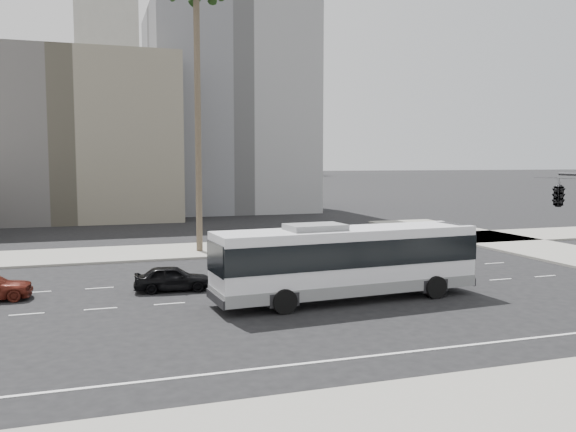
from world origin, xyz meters
name	(u,v)px	position (x,y,z in m)	size (l,w,h in m)	color
ground	(294,295)	(0.00, 0.00, 0.00)	(700.00, 700.00, 0.00)	black
sidewalk_north	(226,249)	(0.00, 15.50, 0.07)	(120.00, 7.00, 0.15)	gray
sidewalk_south	(500,429)	(0.00, -15.50, 0.07)	(120.00, 7.00, 0.15)	gray
midrise_beige_west	(65,139)	(-12.00, 45.00, 9.00)	(24.00, 18.00, 18.00)	#605C56
midrise_gray_center	(226,112)	(8.00, 52.00, 13.00)	(20.00, 20.00, 26.00)	slate
civic_tower	(108,87)	(-2.00, 250.00, 38.83)	(42.00, 42.00, 129.00)	beige
highrise_right	(222,95)	(45.00, 230.00, 35.00)	(26.00, 26.00, 70.00)	slate
highrise_far	(260,113)	(70.00, 260.00, 30.00)	(22.00, 22.00, 60.00)	slate
city_bus	(347,259)	(2.03, -1.70, 1.91)	(12.81, 3.69, 3.63)	silver
car_a	(172,278)	(-5.52, 2.77, 0.64)	(3.78, 1.52, 1.29)	black
traffic_signal	(565,198)	(7.67, -9.07, 5.10)	(2.81, 3.71, 6.11)	#262628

